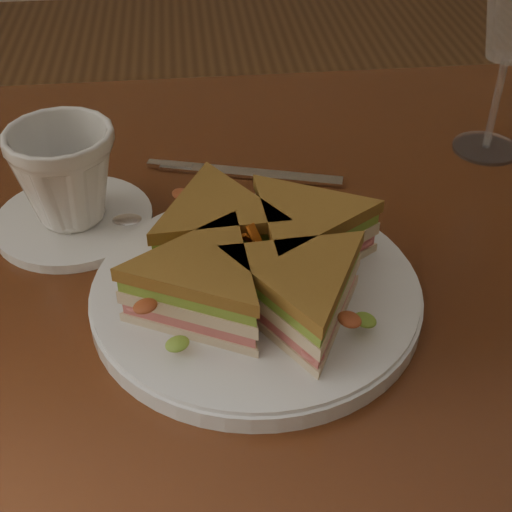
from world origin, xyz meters
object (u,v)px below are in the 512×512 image
Objects in this scene: plate at (256,294)px; saucer at (74,221)px; knife at (237,173)px; coffee_cup at (65,175)px; table at (287,331)px; sandwich_wedges at (256,261)px; spoon at (151,224)px.

plate is 0.21m from saucer.
saucer reaches higher than knife.
coffee_cup is at bearing -139.48° from knife.
plate is at bearing -122.31° from table.
sandwich_wedges is at bearing -74.26° from knife.
spoon is 0.13m from knife.
saucer is (-0.20, 0.07, 0.10)m from table.
knife is (0.00, 0.21, -0.01)m from plate.
coffee_cup is (-0.17, 0.13, 0.05)m from plate.
saucer is at bearing 141.80° from plate.
plate is 0.21m from knife.
plate is at bearing -16.65° from coffee_cup.
coffee_cup reaches higher than knife.
table is at bearing -59.81° from knife.
coffee_cup reaches higher than saucer.
sandwich_wedges is 1.32× the size of knife.
coffee_cup reaches higher than spoon.
table is 0.18m from spoon.
sandwich_wedges is 2.73× the size of coffee_cup.
saucer is at bearing 174.34° from spoon.
knife is at bearing 104.13° from table.
sandwich_wedges is 0.16m from spoon.
sandwich_wedges is 1.81× the size of saucer.
sandwich_wedges is at bearing -16.65° from coffee_cup.
plate reaches higher than knife.
plate is 0.04m from sandwich_wedges.
saucer is at bearing 160.94° from table.
knife is at bearing 24.46° from saucer.
knife is at bearing 89.69° from plate.
coffee_cup is at bearing 141.80° from plate.
saucer is at bearing -68.44° from coffee_cup.
sandwich_wedges is 0.21m from knife.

